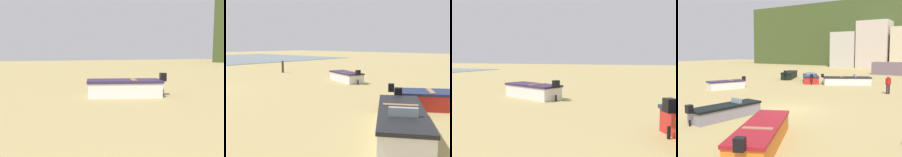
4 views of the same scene
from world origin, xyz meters
TOP-DOWN VIEW (x-y plane):
  - ground_plane at (0.00, 0.00)m, footprint 160.00×160.00m
  - townhouse_far_left at (-14.08, 46.79)m, footprint 5.84×5.58m
  - townhouse_left at (-7.51, 47.20)m, footprint 6.73×6.40m
  - boat_orange_0 at (2.66, -5.79)m, footprint 3.35×5.09m
  - boat_red_1 at (-6.01, 14.21)m, footprint 3.87×4.86m
  - boat_grey_2 at (-1.74, -3.38)m, footprint 1.77×4.42m
  - boat_white_3 at (-10.28, 4.85)m, footprint 2.64×3.85m
  - boat_black_4 at (-10.54, 16.66)m, footprint 3.14×5.34m
  - boat_white_5 at (-1.54, 14.31)m, footprint 5.20×3.92m
  - beach_walker_foreground at (3.77, 10.01)m, footprint 0.48×0.48m

SIDE VIEW (x-z plane):
  - ground_plane at x=0.00m, z-range 0.00..0.00m
  - boat_grey_2 at x=-1.74m, z-range -0.15..0.91m
  - boat_white_3 at x=-10.28m, z-range -0.15..0.97m
  - boat_red_1 at x=-6.01m, z-range -0.15..1.03m
  - boat_orange_0 at x=2.66m, z-range -0.15..1.04m
  - boat_white_5 at x=-1.54m, z-range -0.15..1.04m
  - boat_black_4 at x=-10.54m, z-range -0.15..1.11m
  - beach_walker_foreground at x=3.77m, z-range 0.14..1.76m
  - townhouse_far_left at x=-14.08m, z-range 0.00..8.11m
  - townhouse_left at x=-7.51m, z-range 0.00..10.33m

